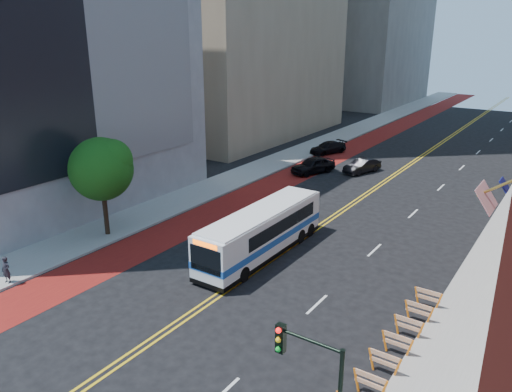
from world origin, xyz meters
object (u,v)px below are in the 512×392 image
at_px(car_a, 313,165).
at_px(transit_bus, 263,231).
at_px(car_b, 362,166).
at_px(traffic_signal, 312,381).
at_px(street_tree, 102,167).
at_px(pedestrian, 6,270).
at_px(car_c, 328,148).

bearing_deg(car_a, transit_bus, -50.66).
bearing_deg(car_b, traffic_signal, -52.65).
distance_m(street_tree, pedestrian, 8.79).
height_order(street_tree, transit_bus, street_tree).
distance_m(street_tree, car_a, 22.50).
height_order(traffic_signal, pedestrian, traffic_signal).
height_order(street_tree, car_a, street_tree).
height_order(car_a, car_b, car_a).
xyz_separation_m(street_tree, transit_bus, (10.39, 3.44, -3.35)).
relative_size(car_a, pedestrian, 3.04).
height_order(car_a, pedestrian, pedestrian).
bearing_deg(car_a, car_c, 127.44).
bearing_deg(traffic_signal, pedestrian, 174.90).
xyz_separation_m(street_tree, pedestrian, (0.84, -7.79, -3.99)).
height_order(transit_bus, car_b, transit_bus).
height_order(transit_bus, car_a, transit_bus).
bearing_deg(street_tree, car_b, 71.41).
bearing_deg(car_b, car_a, -126.55).
xyz_separation_m(street_tree, car_a, (4.34, 21.69, -4.11)).
height_order(transit_bus, car_c, transit_bus).
relative_size(transit_bus, car_c, 2.40).
relative_size(street_tree, car_b, 1.60).
relative_size(street_tree, traffic_signal, 1.32).
bearing_deg(pedestrian, car_a, 72.67).
relative_size(street_tree, pedestrian, 4.36).
bearing_deg(car_b, transit_bus, -66.86).
relative_size(car_b, car_c, 0.92).
xyz_separation_m(traffic_signal, car_b, (-12.40, 34.10, -3.03)).
relative_size(transit_bus, pedestrian, 7.10).
height_order(transit_bus, pedestrian, transit_bus).
bearing_deg(street_tree, transit_bus, 18.33).
bearing_deg(traffic_signal, car_a, 117.58).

